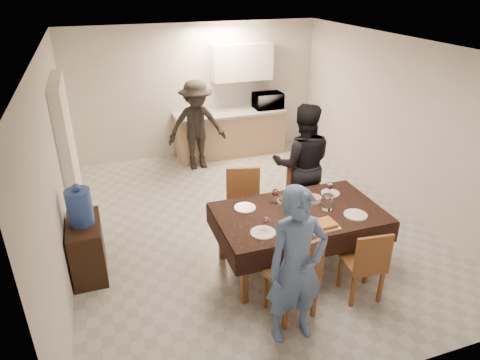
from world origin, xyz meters
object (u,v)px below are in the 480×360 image
object	(u,v)px
console	(87,248)
microwave	(268,101)
water_jug	(80,207)
wine_bottle	(295,198)
person_kitchen	(197,126)
person_far	(302,164)
savoury_tart	(322,224)
water_pitcher	(327,202)
person_near	(297,267)
dining_table	(299,214)

from	to	relation	value
console	microwave	size ratio (longest dim) A/B	1.36
microwave	water_jug	bearing A→B (deg)	40.61
wine_bottle	person_kitchen	size ratio (longest dim) A/B	0.20
person_kitchen	microwave	bearing A→B (deg)	15.52
wine_bottle	person_far	world-z (taller)	person_far
water_jug	microwave	bearing A→B (deg)	40.61
savoury_tart	wine_bottle	bearing A→B (deg)	109.23
water_jug	wine_bottle	bearing A→B (deg)	-14.94
water_pitcher	person_far	distance (m)	1.12
person_far	person_near	bearing A→B (deg)	82.65
dining_table	water_jug	world-z (taller)	water_jug
dining_table	person_far	bearing A→B (deg)	62.41
dining_table	microwave	size ratio (longest dim) A/B	3.54
console	savoury_tart	size ratio (longest dim) A/B	2.15
savoury_tart	person_kitchen	bearing A→B (deg)	98.12
dining_table	person_kitchen	bearing A→B (deg)	97.42
savoury_tart	microwave	bearing A→B (deg)	75.83
console	savoury_tart	xyz separation A→B (m)	(2.62, -1.09, 0.45)
console	wine_bottle	size ratio (longest dim) A/B	2.29
water_pitcher	microwave	bearing A→B (deg)	78.13
person_near	person_kitchen	world-z (taller)	person_near
console	person_kitchen	size ratio (longest dim) A/B	0.46
dining_table	wine_bottle	xyz separation A→B (m)	(-0.05, 0.05, 0.21)
wine_bottle	person_kitchen	distance (m)	3.41
savoury_tart	person_near	xyz separation A→B (m)	(-0.65, -0.67, 0.04)
water_pitcher	savoury_tart	distance (m)	0.42
console	water_pitcher	size ratio (longest dim) A/B	4.00
console	savoury_tart	bearing A→B (deg)	-22.56
microwave	person_kitchen	xyz separation A→B (m)	(-1.62, -0.45, -0.22)
person_far	microwave	bearing A→B (deg)	-82.17
dining_table	wine_bottle	distance (m)	0.22
dining_table	water_pitcher	world-z (taller)	water_pitcher
console	microwave	world-z (taller)	microwave
person_kitchen	person_far	bearing A→B (deg)	-67.35
wine_bottle	savoury_tart	xyz separation A→B (m)	(0.15, -0.43, -0.15)
water_pitcher	person_near	world-z (taller)	person_near
person_far	person_kitchen	xyz separation A→B (m)	(-0.99, 2.38, -0.06)
microwave	savoury_tart	bearing A→B (deg)	75.83
dining_table	savoury_tart	distance (m)	0.40
wine_bottle	person_far	size ratio (longest dim) A/B	0.19
wine_bottle	water_pitcher	bearing A→B (deg)	-14.04
water_jug	person_far	distance (m)	3.09
person_near	person_kitchen	size ratio (longest dim) A/B	1.00
water_pitcher	savoury_tart	world-z (taller)	water_pitcher
person_far	dining_table	bearing A→B (deg)	82.65
dining_table	water_jug	xyz separation A→B (m)	(-2.52, 0.71, 0.19)
water_pitcher	microwave	size ratio (longest dim) A/B	0.34
water_jug	wine_bottle	distance (m)	2.56
person_near	person_kitchen	distance (m)	4.48
console	person_kitchen	distance (m)	3.46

